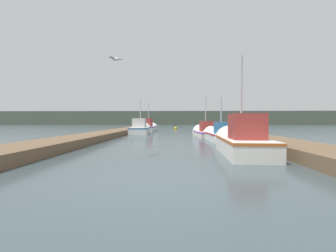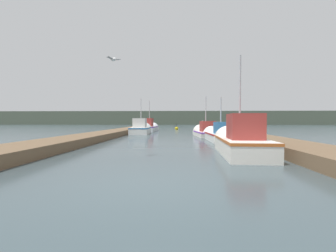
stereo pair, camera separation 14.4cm
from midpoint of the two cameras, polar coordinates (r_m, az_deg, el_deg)
ground_plane at (r=4.87m, az=-4.22°, el=-15.46°), size 200.00×200.00×0.00m
dock_left at (r=21.53m, az=-14.21°, el=-1.76°), size 2.29×40.00×0.45m
dock_right at (r=21.27m, az=15.75°, el=-1.81°), size 2.29×40.00×0.45m
distant_shore_ridge at (r=78.56m, az=1.73°, el=2.02°), size 120.00×16.00×4.38m
fishing_boat_0 at (r=10.18m, az=17.43°, el=-3.68°), size 1.86×5.20×4.58m
fishing_boat_1 at (r=15.74m, az=12.70°, el=-2.28°), size 1.63×6.48×3.36m
fishing_boat_2 at (r=20.43m, az=9.12°, el=-1.45°), size 2.03×4.59×4.10m
fishing_boat_3 at (r=24.21m, az=-7.08°, el=-0.72°), size 1.91×5.09×4.20m
fishing_boat_4 at (r=29.25m, az=-4.95°, el=-0.35°), size 1.87×5.63×4.36m
mooring_piling_0 at (r=32.85m, az=9.25°, el=0.05°), size 0.33×0.33×1.24m
mooring_piling_1 at (r=34.16m, az=8.42°, el=0.24°), size 0.23×0.23×1.39m
channel_buoy at (r=34.74m, az=1.85°, el=-0.63°), size 0.54×0.54×1.04m
seagull_1 at (r=8.94m, az=-13.64°, el=16.16°), size 0.43×0.50×0.12m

